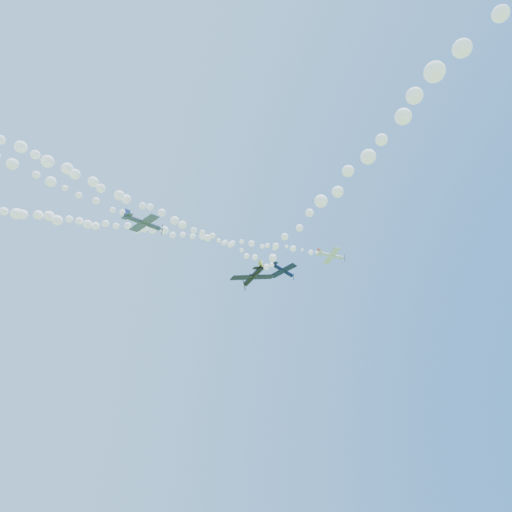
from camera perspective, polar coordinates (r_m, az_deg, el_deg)
name	(u,v)px	position (r m, az deg, el deg)	size (l,w,h in m)	color
plane_white	(331,255)	(97.06, 10.01, 0.07)	(6.82, 7.24, 2.50)	silver
smoke_trail_white	(163,232)	(89.97, -12.24, 3.11)	(68.93, 14.65, 2.90)	white
plane_navy	(283,270)	(94.84, 3.59, -1.92)	(7.18, 7.64, 2.86)	#0C1337
smoke_trail_navy	(85,177)	(76.33, -21.86, 9.69)	(82.29, 26.04, 2.84)	white
plane_grey	(144,223)	(76.40, -14.73, 4.32)	(7.59, 7.96, 2.22)	#3B3F56
plane_black	(253,276)	(63.33, -0.42, -2.74)	(6.80, 6.80, 2.16)	black
smoke_trail_black	(442,72)	(41.18, 23.59, 21.54)	(3.19, 70.04, 2.77)	white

